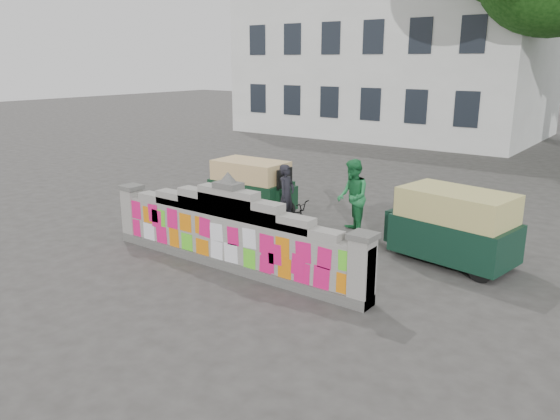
{
  "coord_description": "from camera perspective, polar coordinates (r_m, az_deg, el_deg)",
  "views": [
    {
      "loc": [
        7.1,
        -7.78,
        4.12
      ],
      "look_at": [
        0.53,
        1.0,
        1.1
      ],
      "focal_mm": 35.0,
      "sensor_mm": 36.0,
      "label": 1
    }
  ],
  "objects": [
    {
      "name": "parapet_wall",
      "position": [
        11.05,
        -5.33,
        -2.42
      ],
      "size": [
        6.48,
        0.44,
        2.01
      ],
      "color": "#4C4C49",
      "rests_on": "ground"
    },
    {
      "name": "cyclist_bike",
      "position": [
        13.22,
        0.68,
        -0.77
      ],
      "size": [
        1.72,
        0.75,
        0.88
      ],
      "primitive_type": "imported",
      "rotation": [
        0.0,
        0.0,
        1.68
      ],
      "color": "black",
      "rests_on": "ground"
    },
    {
      "name": "rickshaw_right",
      "position": [
        11.87,
        17.5,
        -1.54
      ],
      "size": [
        2.89,
        1.68,
        1.56
      ],
      "rotation": [
        0.0,
        0.0,
        2.98
      ],
      "color": "black",
      "rests_on": "ground"
    },
    {
      "name": "ground",
      "position": [
        11.31,
        -5.22,
        -6.03
      ],
      "size": [
        100.0,
        100.0,
        0.0
      ],
      "primitive_type": "plane",
      "color": "#383533",
      "rests_on": "ground"
    },
    {
      "name": "cyclist_rider",
      "position": [
        13.14,
        0.68,
        0.51
      ],
      "size": [
        0.41,
        0.58,
        1.49
      ],
      "primitive_type": "imported",
      "rotation": [
        0.0,
        0.0,
        1.68
      ],
      "color": "black",
      "rests_on": "ground"
    },
    {
      "name": "pedestrian",
      "position": [
        13.35,
        7.57,
        1.37
      ],
      "size": [
        1.1,
        1.13,
        1.83
      ],
      "primitive_type": "imported",
      "rotation": [
        0.0,
        0.0,
        -0.87
      ],
      "color": "#228041",
      "rests_on": "ground"
    },
    {
      "name": "building",
      "position": [
        32.93,
        11.86,
        14.9
      ],
      "size": [
        16.0,
        10.0,
        8.9
      ],
      "color": "silver",
      "rests_on": "ground"
    },
    {
      "name": "rickshaw_left",
      "position": [
        15.31,
        -2.86,
        2.61
      ],
      "size": [
        2.59,
        1.27,
        1.42
      ],
      "rotation": [
        0.0,
        0.0,
        0.03
      ],
      "color": "black",
      "rests_on": "ground"
    }
  ]
}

